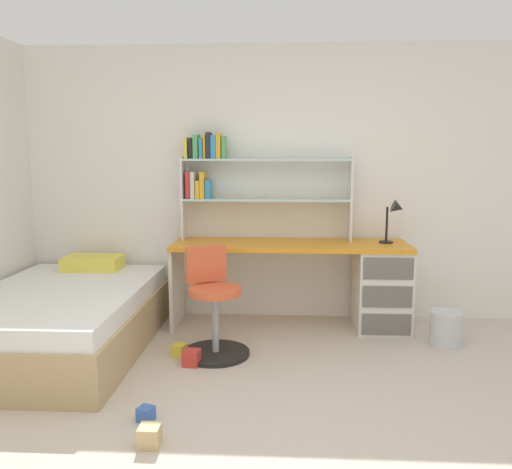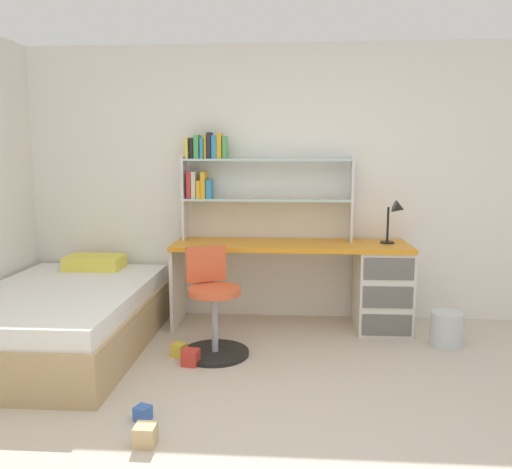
{
  "view_description": "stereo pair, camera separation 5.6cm",
  "coord_description": "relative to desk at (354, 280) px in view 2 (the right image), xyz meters",
  "views": [
    {
      "loc": [
        0.0,
        -2.37,
        1.51
      ],
      "look_at": [
        -0.2,
        1.4,
        0.93
      ],
      "focal_mm": 36.16,
      "sensor_mm": 36.0,
      "label": 1
    },
    {
      "loc": [
        0.06,
        -2.37,
        1.51
      ],
      "look_at": [
        -0.2,
        1.4,
        0.93
      ],
      "focal_mm": 36.16,
      "sensor_mm": 36.0,
      "label": 2
    }
  ],
  "objects": [
    {
      "name": "toy_block_red_1",
      "position": [
        -1.28,
        -0.92,
        -0.38
      ],
      "size": [
        0.13,
        0.13,
        0.11
      ],
      "primitive_type": "cube",
      "rotation": [
        0.0,
        0.0,
        1.41
      ],
      "color": "red",
      "rests_on": "ground_plane"
    },
    {
      "name": "bookshelf_hutch",
      "position": [
        -1.04,
        0.17,
        0.9
      ],
      "size": [
        1.52,
        0.22,
        0.96
      ],
      "color": "silver",
      "rests_on": "desk"
    },
    {
      "name": "toy_block_blue_0",
      "position": [
        -1.4,
        -1.73,
        -0.39
      ],
      "size": [
        0.11,
        0.11,
        0.08
      ],
      "primitive_type": "cube",
      "rotation": [
        0.0,
        0.0,
        1.2
      ],
      "color": "#3860B7",
      "rests_on": "ground_plane"
    },
    {
      "name": "ground_plane",
      "position": [
        -0.62,
        -2.09,
        -0.44
      ],
      "size": [
        5.78,
        5.81,
        0.02
      ],
      "primitive_type": "cube",
      "color": "beige"
    },
    {
      "name": "bed_platform",
      "position": [
        -2.34,
        -0.67,
        -0.19
      ],
      "size": [
        1.29,
        1.95,
        0.61
      ],
      "color": "tan",
      "rests_on": "ground_plane"
    },
    {
      "name": "desk_lamp",
      "position": [
        0.34,
        0.02,
        0.58
      ],
      "size": [
        0.2,
        0.17,
        0.38
      ],
      "color": "black",
      "rests_on": "desk"
    },
    {
      "name": "swivel_chair",
      "position": [
        -1.14,
        -0.69,
        -0.1
      ],
      "size": [
        0.52,
        0.52,
        0.82
      ],
      "color": "black",
      "rests_on": "ground_plane"
    },
    {
      "name": "desk",
      "position": [
        0.0,
        0.0,
        0.0
      ],
      "size": [
        2.06,
        0.58,
        0.75
      ],
      "color": "orange",
      "rests_on": "ground_plane"
    },
    {
      "name": "toy_block_natural_2",
      "position": [
        -1.31,
        -1.98,
        -0.38
      ],
      "size": [
        0.11,
        0.11,
        0.11
      ],
      "primitive_type": "cube",
      "rotation": [
        0.0,
        0.0,
        3.13
      ],
      "color": "tan",
      "rests_on": "ground_plane"
    },
    {
      "name": "toy_block_yellow_3",
      "position": [
        -1.4,
        -0.77,
        -0.38
      ],
      "size": [
        0.13,
        0.13,
        0.1
      ],
      "primitive_type": "cube",
      "rotation": [
        0.0,
        0.0,
        2.77
      ],
      "color": "gold",
      "rests_on": "ground_plane"
    },
    {
      "name": "waste_bin",
      "position": [
        0.7,
        -0.39,
        -0.3
      ],
      "size": [
        0.25,
        0.25,
        0.27
      ],
      "primitive_type": "cylinder",
      "color": "silver",
      "rests_on": "ground_plane"
    },
    {
      "name": "room_shell",
      "position": [
        -1.83,
        -0.88,
        0.82
      ],
      "size": [
        5.78,
        5.81,
        2.51
      ],
      "color": "white",
      "rests_on": "ground_plane"
    }
  ]
}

